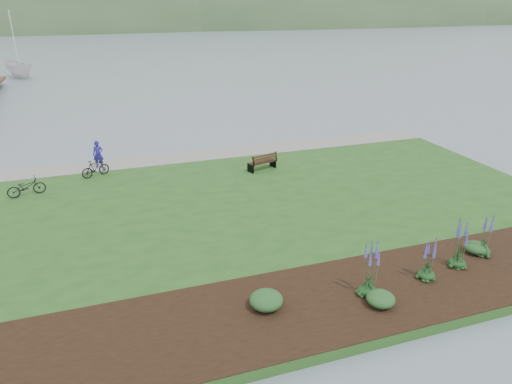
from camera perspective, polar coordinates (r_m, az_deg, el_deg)
ground at (r=23.73m, az=-5.18°, el=-1.50°), size 600.00×600.00×0.00m
lawn at (r=21.89m, az=-3.95°, el=-3.06°), size 34.00×20.00×0.40m
shoreline_path at (r=29.90m, az=-8.38°, el=4.41°), size 34.00×2.20×0.03m
garden_bed at (r=16.61m, az=13.63°, el=-12.03°), size 24.00×4.40×0.04m
far_hillside at (r=192.95m, az=-11.87°, el=19.47°), size 580.00×80.00×38.00m
park_bench at (r=27.06m, az=0.88°, el=3.82°), size 1.84×1.18×1.06m
person at (r=28.85m, az=-19.16°, el=4.71°), size 0.79×0.62×1.97m
bicycle_a at (r=26.27m, az=-26.80°, el=0.57°), size 1.08×1.95×0.97m
bicycle_b at (r=27.63m, az=-19.44°, el=2.81°), size 1.11×1.69×0.99m
sailboat at (r=71.19m, az=-27.24°, el=12.52°), size 14.46×14.52×27.51m
echium_0 at (r=15.93m, az=14.03°, el=-9.31°), size 0.62×0.62×2.32m
echium_1 at (r=17.55m, az=20.76°, el=-8.10°), size 0.62×0.62×1.80m
echium_2 at (r=18.68m, az=24.19°, el=-6.11°), size 0.62×0.62×2.08m
echium_3 at (r=19.97m, az=26.80°, el=-4.88°), size 0.62×0.62×2.08m
shrub_0 at (r=15.28m, az=1.29°, el=-13.35°), size 1.11×1.11×0.56m
shrub_1 at (r=15.94m, az=15.33°, el=-12.75°), size 0.94×0.94×0.47m
shrub_2 at (r=20.26m, az=25.81°, el=-6.26°), size 0.91×0.91×0.45m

